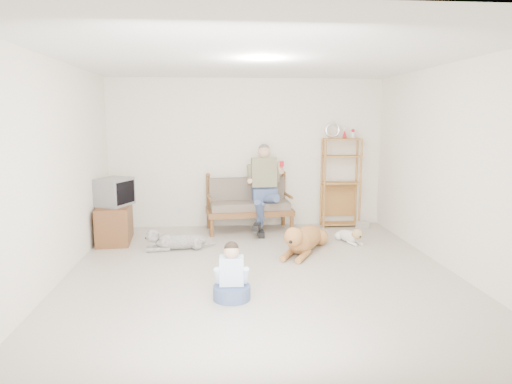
{
  "coord_description": "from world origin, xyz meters",
  "views": [
    {
      "loc": [
        -0.56,
        -5.6,
        1.99
      ],
      "look_at": [
        0.02,
        1.0,
        0.91
      ],
      "focal_mm": 32.0,
      "sensor_mm": 36.0,
      "label": 1
    }
  ],
  "objects": [
    {
      "name": "etagere",
      "position": [
        1.72,
        2.55,
        0.84
      ],
      "size": [
        0.72,
        0.32,
        1.92
      ],
      "color": "#AE6E36",
      "rests_on": "ground"
    },
    {
      "name": "book_stack",
      "position": [
        2.09,
        2.33,
        0.06
      ],
      "size": [
        0.23,
        0.19,
        0.12
      ],
      "primitive_type": "cube",
      "rotation": [
        0.0,
        0.0,
        0.32
      ],
      "color": "beige",
      "rests_on": "ground"
    },
    {
      "name": "wall_left",
      "position": [
        -2.5,
        0.0,
        1.35
      ],
      "size": [
        0.0,
        5.5,
        5.5
      ],
      "primitive_type": "plane",
      "rotation": [
        1.57,
        0.0,
        1.57
      ],
      "color": "silver",
      "rests_on": "ground"
    },
    {
      "name": "wall_front",
      "position": [
        0.0,
        -2.75,
        1.35
      ],
      "size": [
        5.0,
        0.0,
        5.0
      ],
      "primitive_type": "plane",
      "rotation": [
        -1.57,
        0.0,
        0.0
      ],
      "color": "silver",
      "rests_on": "ground"
    },
    {
      "name": "ceiling",
      "position": [
        0.0,
        0.0,
        2.7
      ],
      "size": [
        5.5,
        5.5,
        0.0
      ],
      "primitive_type": "plane",
      "rotation": [
        3.14,
        0.0,
        0.0
      ],
      "color": "white",
      "rests_on": "ground"
    },
    {
      "name": "child",
      "position": [
        -0.41,
        -0.77,
        0.24
      ],
      "size": [
        0.42,
        0.42,
        0.66
      ],
      "rotation": [
        0.0,
        0.0,
        -0.06
      ],
      "color": "#465280",
      "rests_on": "ground"
    },
    {
      "name": "terrier",
      "position": [
        1.58,
        1.38,
        0.11
      ],
      "size": [
        0.35,
        0.68,
        0.27
      ],
      "rotation": [
        0.0,
        0.0,
        0.34
      ],
      "color": "white",
      "rests_on": "ground"
    },
    {
      "name": "golden_retriever",
      "position": [
        0.73,
        0.96,
        0.19
      ],
      "size": [
        0.87,
        1.46,
        0.48
      ],
      "rotation": [
        0.0,
        0.0,
        -0.49
      ],
      "color": "#B97640",
      "rests_on": "ground"
    },
    {
      "name": "shaggy_dog",
      "position": [
        -1.21,
        1.24,
        0.13
      ],
      "size": [
        1.12,
        0.36,
        0.33
      ],
      "rotation": [
        0.0,
        0.0,
        -1.44
      ],
      "color": "silver",
      "rests_on": "ground"
    },
    {
      "name": "floor",
      "position": [
        0.0,
        0.0,
        0.0
      ],
      "size": [
        5.5,
        5.5,
        0.0
      ],
      "primitive_type": "plane",
      "color": "beige",
      "rests_on": "ground"
    },
    {
      "name": "loveseat",
      "position": [
        0.01,
        2.4,
        0.49
      ],
      "size": [
        1.56,
        0.85,
        0.95
      ],
      "rotation": [
        0.0,
        0.0,
        0.1
      ],
      "color": "brown",
      "rests_on": "ground"
    },
    {
      "name": "tv_stand",
      "position": [
        -2.23,
        1.79,
        0.3
      ],
      "size": [
        0.58,
        0.94,
        0.6
      ],
      "rotation": [
        0.0,
        0.0,
        0.09
      ],
      "color": "brown",
      "rests_on": "ground"
    },
    {
      "name": "crt_tv",
      "position": [
        -2.19,
        1.78,
        0.82
      ],
      "size": [
        0.61,
        0.66,
        0.44
      ],
      "rotation": [
        0.0,
        0.0,
        -0.43
      ],
      "color": "slate",
      "rests_on": "tv_stand"
    },
    {
      "name": "man",
      "position": [
        0.25,
        2.17,
        0.71
      ],
      "size": [
        0.58,
        0.83,
        1.35
      ],
      "color": "#465280",
      "rests_on": "loveseat"
    },
    {
      "name": "wall_back",
      "position": [
        0.0,
        2.75,
        1.35
      ],
      "size": [
        5.0,
        0.0,
        5.0
      ],
      "primitive_type": "plane",
      "rotation": [
        1.57,
        0.0,
        0.0
      ],
      "color": "silver",
      "rests_on": "ground"
    },
    {
      "name": "wall_outlet",
      "position": [
        -1.25,
        2.73,
        0.3
      ],
      "size": [
        0.12,
        0.02,
        0.08
      ],
      "primitive_type": "cube",
      "color": "silver",
      "rests_on": "ground"
    },
    {
      "name": "wall_right",
      "position": [
        2.5,
        0.0,
        1.35
      ],
      "size": [
        0.0,
        5.5,
        5.5
      ],
      "primitive_type": "plane",
      "rotation": [
        1.57,
        0.0,
        -1.57
      ],
      "color": "silver",
      "rests_on": "ground"
    }
  ]
}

